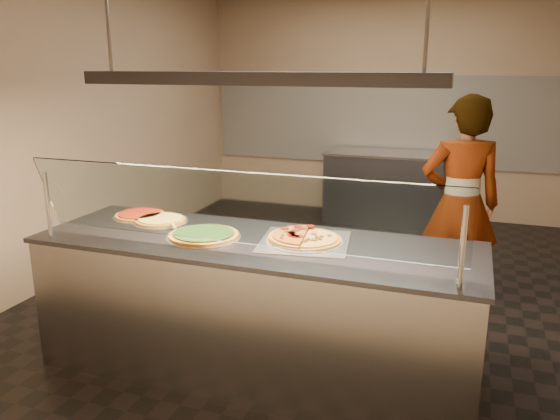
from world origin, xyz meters
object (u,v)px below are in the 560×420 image
(sneeze_guard, at_px, (232,209))
(heat_lamp_housing, at_px, (253,79))
(pizza_tomato, at_px, (140,215))
(half_pizza_sausage, at_px, (321,240))
(half_pizza_pepperoni, at_px, (288,235))
(prep_table, at_px, (384,187))
(worker, at_px, (460,205))
(perforated_tray, at_px, (305,241))
(pizza_spatula, at_px, (181,227))
(pizza_cheese, at_px, (161,220))
(pizza_spinach, at_px, (204,235))
(serving_counter, at_px, (255,306))

(sneeze_guard, xyz_separation_m, heat_lamp_housing, (0.00, 0.34, 0.72))
(sneeze_guard, relative_size, pizza_tomato, 6.78)
(pizza_tomato, bearing_deg, half_pizza_sausage, -6.84)
(sneeze_guard, bearing_deg, half_pizza_pepperoni, 64.15)
(prep_table, height_order, worker, worker)
(perforated_tray, height_order, half_pizza_sausage, half_pizza_sausage)
(sneeze_guard, xyz_separation_m, prep_table, (0.23, 4.34, -0.76))
(heat_lamp_housing, bearing_deg, pizza_tomato, 166.32)
(perforated_tray, distance_m, prep_table, 3.95)
(half_pizza_sausage, xyz_separation_m, heat_lamp_housing, (-0.43, -0.08, 0.99))
(half_pizza_sausage, height_order, heat_lamp_housing, heat_lamp_housing)
(perforated_tray, xyz_separation_m, pizza_spatula, (-0.86, -0.06, 0.02))
(half_pizza_pepperoni, xyz_separation_m, pizza_tomato, (-1.23, 0.17, -0.02))
(pizza_cheese, bearing_deg, pizza_spinach, -26.36)
(pizza_cheese, bearing_deg, prep_table, 74.91)
(pizza_spatula, height_order, prep_table, pizza_spatula)
(perforated_tray, xyz_separation_m, prep_table, (-0.09, 3.92, -0.47))
(perforated_tray, xyz_separation_m, half_pizza_pepperoni, (-0.11, 0.00, 0.03))
(pizza_tomato, height_order, heat_lamp_housing, heat_lamp_housing)
(prep_table, distance_m, heat_lamp_housing, 4.27)
(perforated_tray, bearing_deg, pizza_spatula, -175.98)
(perforated_tray, relative_size, pizza_spatula, 2.27)
(perforated_tray, xyz_separation_m, pizza_spinach, (-0.65, -0.13, 0.01))
(perforated_tray, bearing_deg, serving_counter, -166.23)
(half_pizza_pepperoni, relative_size, half_pizza_sausage, 1.00)
(pizza_tomato, xyz_separation_m, worker, (2.25, 1.27, -0.04))
(pizza_spatula, height_order, heat_lamp_housing, heat_lamp_housing)
(serving_counter, relative_size, heat_lamp_housing, 1.26)
(half_pizza_pepperoni, height_order, pizza_cheese, half_pizza_pepperoni)
(perforated_tray, distance_m, half_pizza_pepperoni, 0.11)
(half_pizza_sausage, bearing_deg, heat_lamp_housing, -170.02)
(pizza_cheese, height_order, worker, worker)
(worker, bearing_deg, half_pizza_sausage, 46.01)
(half_pizza_sausage, relative_size, heat_lamp_housing, 0.21)
(half_pizza_pepperoni, bearing_deg, pizza_spinach, -166.49)
(pizza_tomato, height_order, pizza_spatula, pizza_spatula)
(perforated_tray, bearing_deg, worker, 57.67)
(serving_counter, xyz_separation_m, worker, (1.23, 1.52, 0.44))
(serving_counter, xyz_separation_m, pizza_cheese, (-0.81, 0.18, 0.48))
(sneeze_guard, height_order, pizza_tomato, sneeze_guard)
(perforated_tray, relative_size, heat_lamp_housing, 0.28)
(perforated_tray, bearing_deg, pizza_tomato, 172.68)
(pizza_spinach, bearing_deg, pizza_cheese, 153.64)
(pizza_cheese, height_order, pizza_tomato, same)
(half_pizza_pepperoni, bearing_deg, perforated_tray, -0.80)
(pizza_spatula, bearing_deg, perforated_tray, 4.02)
(half_pizza_sausage, height_order, pizza_spatula, half_pizza_sausage)
(sneeze_guard, relative_size, pizza_cheese, 6.80)
(half_pizza_sausage, xyz_separation_m, pizza_tomato, (-1.45, 0.17, -0.01))
(serving_counter, xyz_separation_m, heat_lamp_housing, (0.00, 0.00, 1.48))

